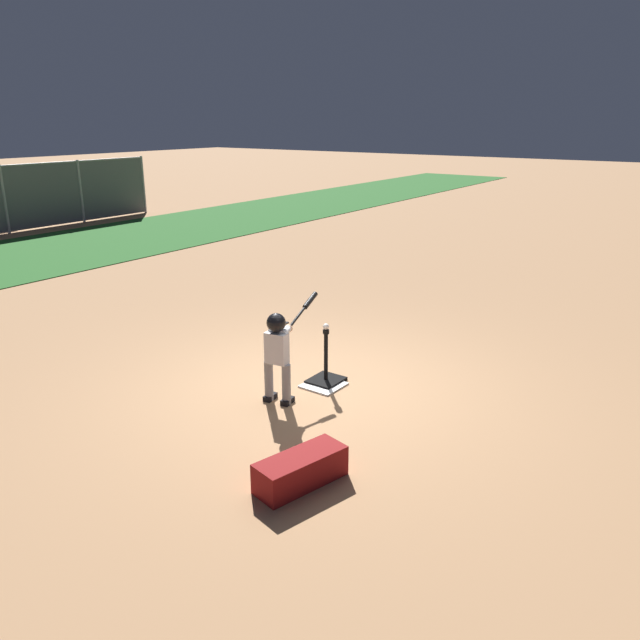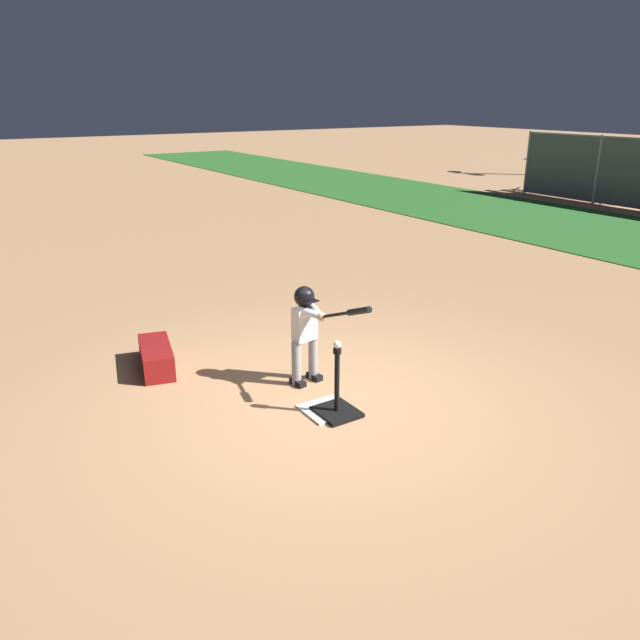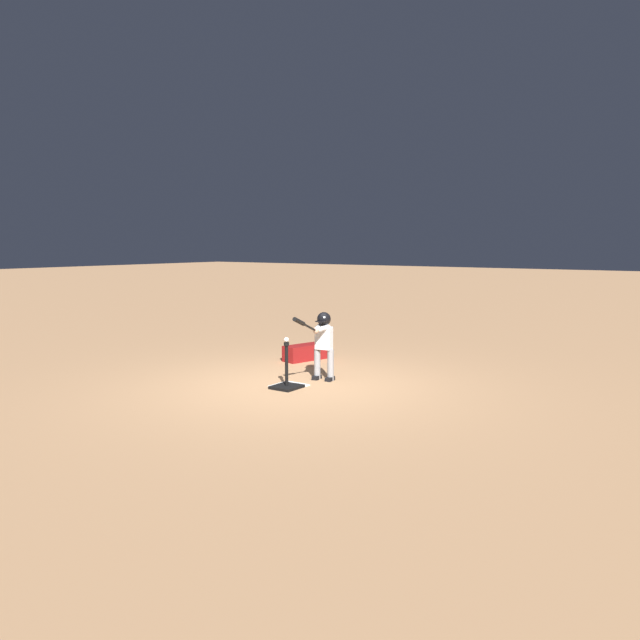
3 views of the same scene
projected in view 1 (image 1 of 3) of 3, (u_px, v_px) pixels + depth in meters
ground_plane at (314, 386)px, 7.43m from camera, size 90.00×90.00×0.00m
home_plate at (324, 385)px, 7.45m from camera, size 0.45×0.45×0.02m
batting_tee at (326, 374)px, 7.53m from camera, size 0.41×0.37×0.67m
batter_child at (279, 346)px, 6.86m from camera, size 1.03×0.34×1.07m
baseball at (326, 327)px, 7.34m from camera, size 0.07×0.07×0.07m
equipment_bag at (301, 470)px, 5.42m from camera, size 0.89×0.52×0.28m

